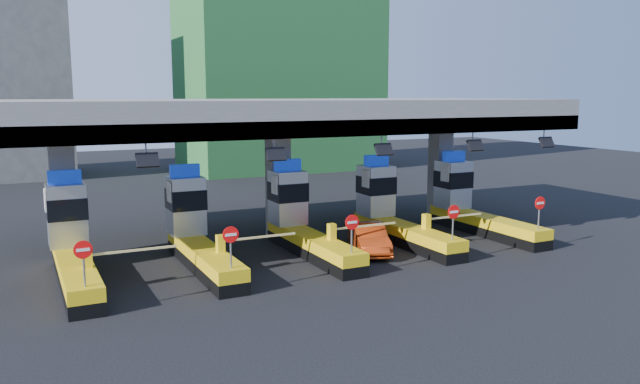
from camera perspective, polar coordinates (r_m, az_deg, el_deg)
name	(u,v)px	position (r m, az deg, el deg)	size (l,w,h in m)	color
ground	(303,251)	(29.18, -1.53, -5.46)	(120.00, 120.00, 0.00)	black
toll_canopy	(278,117)	(30.92, -3.82, 6.83)	(28.00, 12.09, 7.00)	slate
toll_lane_far_left	(71,243)	(26.68, -21.78, -4.38)	(4.43, 8.00, 4.16)	black
toll_lane_left	(195,231)	(27.47, -11.32, -3.54)	(4.43, 8.00, 4.16)	black
toll_lane_center	(301,221)	(29.12, -1.77, -2.67)	(4.43, 8.00, 4.16)	black
toll_lane_right	(391,212)	(31.47, 6.55, -1.85)	(4.43, 8.00, 4.16)	black
toll_lane_far_right	(470,205)	(34.40, 13.57, -1.13)	(4.43, 8.00, 4.16)	black
bg_building_scaffold	(277,24)	(62.78, -3.93, 15.05)	(18.00, 12.00, 28.00)	#1E5926
red_car	(369,238)	(28.93, 4.51, -4.25)	(1.42, 4.07, 1.34)	#B3330D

